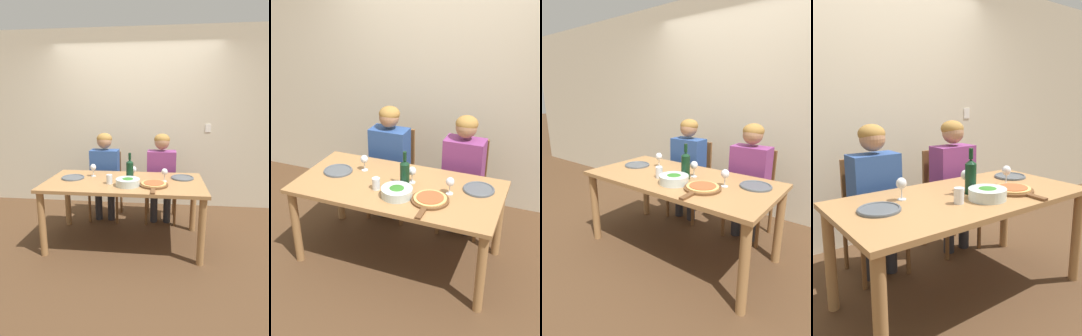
# 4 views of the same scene
# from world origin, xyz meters

# --- Properties ---
(ground_plane) EXTENTS (40.00, 40.00, 0.00)m
(ground_plane) POSITION_xyz_m (0.00, 0.00, 0.00)
(ground_plane) COLOR #4C331E
(back_wall) EXTENTS (10.00, 0.06, 2.70)m
(back_wall) POSITION_xyz_m (0.00, 1.31, 1.35)
(back_wall) COLOR beige
(back_wall) RESTS_ON ground
(dining_table) EXTENTS (1.77, 0.88, 0.75)m
(dining_table) POSITION_xyz_m (0.00, 0.00, 0.65)
(dining_table) COLOR #9E7042
(dining_table) RESTS_ON ground
(chair_left) EXTENTS (0.42, 0.42, 0.94)m
(chair_left) POSITION_xyz_m (-0.37, 0.75, 0.50)
(chair_left) COLOR brown
(chair_left) RESTS_ON ground
(chair_right) EXTENTS (0.42, 0.42, 0.94)m
(chair_right) POSITION_xyz_m (0.41, 0.75, 0.50)
(chair_right) COLOR brown
(chair_right) RESTS_ON ground
(person_woman) EXTENTS (0.47, 0.51, 1.22)m
(person_woman) POSITION_xyz_m (-0.37, 0.64, 0.74)
(person_woman) COLOR #28282D
(person_woman) RESTS_ON ground
(person_man) EXTENTS (0.47, 0.51, 1.22)m
(person_man) POSITION_xyz_m (0.41, 0.64, 0.74)
(person_man) COLOR #28282D
(person_man) RESTS_ON ground
(wine_bottle) EXTENTS (0.08, 0.08, 0.32)m
(wine_bottle) POSITION_xyz_m (0.06, 0.00, 0.88)
(wine_bottle) COLOR black
(wine_bottle) RESTS_ON dining_table
(broccoli_bowl) EXTENTS (0.26, 0.26, 0.08)m
(broccoli_bowl) POSITION_xyz_m (0.06, -0.17, 0.79)
(broccoli_bowl) COLOR silver
(broccoli_bowl) RESTS_ON dining_table
(dinner_plate_left) EXTENTS (0.26, 0.26, 0.02)m
(dinner_plate_left) POSITION_xyz_m (-0.62, 0.04, 0.76)
(dinner_plate_left) COLOR #4C5156
(dinner_plate_left) RESTS_ON dining_table
(dinner_plate_right) EXTENTS (0.26, 0.26, 0.02)m
(dinner_plate_right) POSITION_xyz_m (0.66, 0.18, 0.76)
(dinner_plate_right) COLOR #4C5156
(dinner_plate_right) RESTS_ON dining_table
(pizza_on_board) EXTENTS (0.31, 0.45, 0.04)m
(pizza_on_board) POSITION_xyz_m (0.34, -0.15, 0.77)
(pizza_on_board) COLOR brown
(pizza_on_board) RESTS_ON dining_table
(wine_glass_left) EXTENTS (0.07, 0.07, 0.15)m
(wine_glass_left) POSITION_xyz_m (-0.40, 0.16, 0.86)
(wine_glass_left) COLOR silver
(wine_glass_left) RESTS_ON dining_table
(wine_glass_right) EXTENTS (0.07, 0.07, 0.15)m
(wine_glass_right) POSITION_xyz_m (0.45, 0.02, 0.86)
(wine_glass_right) COLOR silver
(wine_glass_right) RESTS_ON dining_table
(wine_glass_centre) EXTENTS (0.07, 0.07, 0.15)m
(wine_glass_centre) POSITION_xyz_m (0.09, 0.09, 0.86)
(wine_glass_centre) COLOR silver
(wine_glass_centre) RESTS_ON dining_table
(water_tumbler) EXTENTS (0.07, 0.07, 0.10)m
(water_tumbler) POSITION_xyz_m (-0.15, -0.13, 0.80)
(water_tumbler) COLOR silver
(water_tumbler) RESTS_ON dining_table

